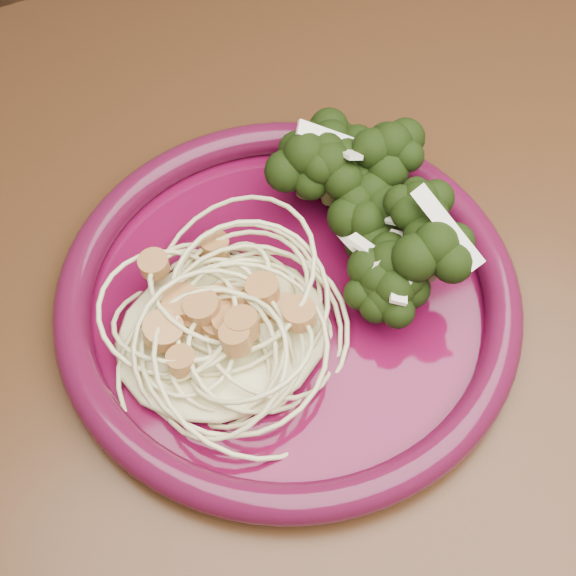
{
  "coord_description": "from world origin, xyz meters",
  "views": [
    {
      "loc": [
        -0.22,
        -0.22,
        1.18
      ],
      "look_at": [
        -0.09,
        0.02,
        0.77
      ],
      "focal_mm": 50.0,
      "sensor_mm": 36.0,
      "label": 1
    }
  ],
  "objects": [
    {
      "name": "dining_table",
      "position": [
        0.0,
        0.0,
        0.65
      ],
      "size": [
        1.2,
        0.8,
        0.75
      ],
      "color": "#472814",
      "rests_on": "ground"
    },
    {
      "name": "dinner_plate",
      "position": [
        -0.09,
        0.02,
        0.76
      ],
      "size": [
        0.33,
        0.33,
        0.02
      ],
      "rotation": [
        0.0,
        0.0,
        0.15
      ],
      "color": "#500725",
      "rests_on": "dining_table"
    },
    {
      "name": "spaghetti_pile",
      "position": [
        -0.14,
        0.02,
        0.77
      ],
      "size": [
        0.15,
        0.14,
        0.03
      ],
      "primitive_type": "ellipsoid",
      "rotation": [
        0.0,
        0.0,
        0.15
      ],
      "color": "beige",
      "rests_on": "dinner_plate"
    },
    {
      "name": "scallop_cluster",
      "position": [
        -0.14,
        0.02,
        0.81
      ],
      "size": [
        0.14,
        0.14,
        0.04
      ],
      "primitive_type": null,
      "rotation": [
        0.0,
        0.0,
        0.15
      ],
      "color": "#C28446",
      "rests_on": "spaghetti_pile"
    },
    {
      "name": "broccoli_pile",
      "position": [
        -0.03,
        0.03,
        0.78
      ],
      "size": [
        0.12,
        0.17,
        0.06
      ],
      "primitive_type": "ellipsoid",
      "rotation": [
        0.0,
        0.0,
        0.15
      ],
      "color": "black",
      "rests_on": "dinner_plate"
    },
    {
      "name": "onion_garnish",
      "position": [
        -0.03,
        0.03,
        0.82
      ],
      "size": [
        0.08,
        0.11,
        0.05
      ],
      "primitive_type": null,
      "rotation": [
        0.0,
        0.0,
        0.15
      ],
      "color": "white",
      "rests_on": "broccoli_pile"
    }
  ]
}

